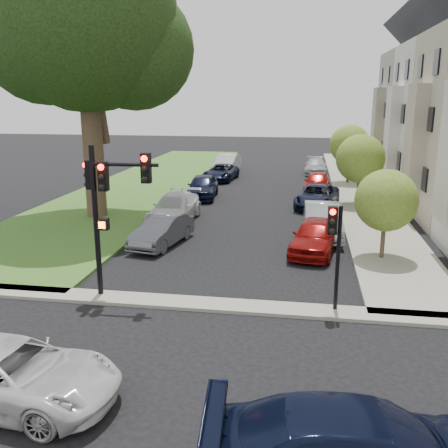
# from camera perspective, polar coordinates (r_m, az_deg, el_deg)

# --- Properties ---
(ground) EXTENTS (140.00, 140.00, 0.00)m
(ground) POSITION_cam_1_polar(r_m,az_deg,el_deg) (14.68, -3.20, -12.48)
(ground) COLOR black
(ground) RESTS_ON ground
(grass_strip) EXTENTS (8.00, 44.00, 0.12)m
(grass_strip) POSITION_cam_1_polar(r_m,az_deg,el_deg) (39.20, -8.60, 4.66)
(grass_strip) COLOR #355F20
(grass_strip) RESTS_ON ground
(sidewalk_right) EXTENTS (3.50, 44.00, 0.12)m
(sidewalk_right) POSITION_cam_1_polar(r_m,az_deg,el_deg) (37.55, 15.02, 3.90)
(sidewalk_right) COLOR gray
(sidewalk_right) RESTS_ON ground
(sidewalk_cross) EXTENTS (60.00, 1.00, 0.12)m
(sidewalk_cross) POSITION_cam_1_polar(r_m,az_deg,el_deg) (16.43, -1.70, -9.18)
(sidewalk_cross) COLOR gray
(sidewalk_cross) RESTS_ON ground
(house_d) EXTENTS (7.70, 7.55, 15.97)m
(house_d) POSITION_cam_1_polar(r_m,az_deg,el_deg) (44.31, 22.37, 13.83)
(house_d) COLOR tan
(house_d) RESTS_ON ground
(eucalyptus) EXTENTS (10.84, 9.83, 15.35)m
(eucalyptus) POSITION_cam_1_polar(r_m,az_deg,el_deg) (28.42, -15.78, 21.75)
(eucalyptus) COLOR #32291F
(eucalyptus) RESTS_ON ground
(small_tree_a) EXTENTS (2.53, 2.53, 3.79)m
(small_tree_a) POSITION_cam_1_polar(r_m,az_deg,el_deg) (21.24, 18.04, 2.57)
(small_tree_a) COLOR #32291F
(small_tree_a) RESTS_ON ground
(small_tree_b) EXTENTS (2.95, 2.95, 4.42)m
(small_tree_b) POSITION_cam_1_polar(r_m,az_deg,el_deg) (31.47, 15.33, 7.22)
(small_tree_b) COLOR #32291F
(small_tree_b) RESTS_ON ground
(small_tree_c) EXTENTS (3.01, 3.01, 4.52)m
(small_tree_c) POSITION_cam_1_polar(r_m,az_deg,el_deg) (39.50, 14.17, 8.78)
(small_tree_c) COLOR #32291F
(small_tree_c) RESTS_ON ground
(traffic_signal_main) EXTENTS (2.50, 0.64, 5.13)m
(traffic_signal_main) POSITION_cam_1_polar(r_m,az_deg,el_deg) (16.56, -13.28, 3.26)
(traffic_signal_main) COLOR black
(traffic_signal_main) RESTS_ON ground
(traffic_signal_secondary) EXTENTS (0.44, 0.36, 3.44)m
(traffic_signal_secondary) POSITION_cam_1_polar(r_m,az_deg,el_deg) (15.59, 12.59, -1.71)
(traffic_signal_secondary) COLOR black
(traffic_signal_secondary) RESTS_ON ground
(car_cross_near) EXTENTS (5.13, 2.73, 1.37)m
(car_cross_near) POSITION_cam_1_polar(r_m,az_deg,el_deg) (12.45, -23.17, -15.43)
(car_cross_near) COLOR silver
(car_cross_near) RESTS_ON ground
(car_parked_0) EXTENTS (2.55, 4.64, 1.50)m
(car_parked_0) POSITION_cam_1_polar(r_m,az_deg,el_deg) (21.93, 10.37, -1.36)
(car_parked_0) COLOR maroon
(car_parked_0) RESTS_ON ground
(car_parked_1) EXTENTS (1.85, 4.91, 1.60)m
(car_parked_1) POSITION_cam_1_polar(r_m,az_deg,el_deg) (24.49, 11.19, 0.39)
(car_parked_1) COLOR #999BA0
(car_parked_1) RESTS_ON ground
(car_parked_2) EXTENTS (3.05, 5.16, 1.35)m
(car_parked_2) POSITION_cam_1_polar(r_m,az_deg,el_deg) (30.98, 10.60, 3.13)
(car_parked_2) COLOR black
(car_parked_2) RESTS_ON ground
(car_parked_3) EXTENTS (2.05, 4.33, 1.43)m
(car_parked_3) POSITION_cam_1_polar(r_m,az_deg,el_deg) (35.83, 10.58, 4.72)
(car_parked_3) COLOR maroon
(car_parked_3) RESTS_ON ground
(car_parked_4) EXTENTS (1.88, 4.57, 1.32)m
(car_parked_4) POSITION_cam_1_polar(r_m,az_deg,el_deg) (44.37, 10.42, 6.51)
(car_parked_4) COLOR #999BA0
(car_parked_4) RESTS_ON ground
(car_parked_5) EXTENTS (2.19, 4.34, 1.37)m
(car_parked_5) POSITION_cam_1_polar(r_m,az_deg,el_deg) (22.84, -7.12, -0.77)
(car_parked_5) COLOR #3F4247
(car_parked_5) RESTS_ON ground
(car_parked_6) EXTENTS (2.22, 5.20, 1.49)m
(car_parked_6) POSITION_cam_1_polar(r_m,az_deg,el_deg) (27.05, -5.66, 1.82)
(car_parked_6) COLOR silver
(car_parked_6) RESTS_ON ground
(car_parked_7) EXTENTS (2.15, 4.65, 1.54)m
(car_parked_7) POSITION_cam_1_polar(r_m,az_deg,el_deg) (33.27, -2.48, 4.31)
(car_parked_7) COLOR black
(car_parked_7) RESTS_ON ground
(car_parked_8) EXTENTS (2.59, 4.83, 1.29)m
(car_parked_8) POSITION_cam_1_polar(r_m,az_deg,el_deg) (40.27, -0.37, 5.93)
(car_parked_8) COLOR black
(car_parked_8) RESTS_ON ground
(car_parked_9) EXTENTS (1.93, 4.89, 1.59)m
(car_parked_9) POSITION_cam_1_polar(r_m,az_deg,el_deg) (44.40, 0.36, 6.93)
(car_parked_9) COLOR silver
(car_parked_9) RESTS_ON ground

